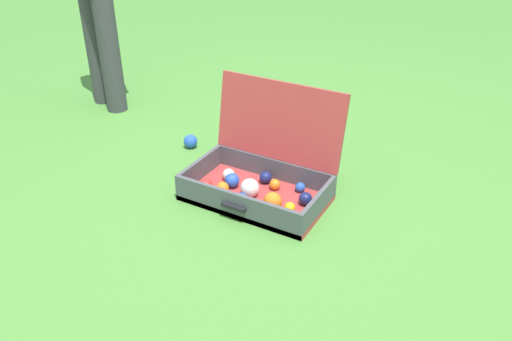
% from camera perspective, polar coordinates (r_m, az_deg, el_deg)
% --- Properties ---
extents(ground_plane, '(16.00, 16.00, 0.00)m').
position_cam_1_polar(ground_plane, '(2.22, -1.40, -3.89)').
color(ground_plane, '#4C8C38').
extents(open_suitcase, '(0.61, 0.45, 0.47)m').
position_cam_1_polar(open_suitcase, '(2.24, 0.60, -0.36)').
color(open_suitcase, '#B23838').
rests_on(open_suitcase, ground).
extents(stray_ball_on_grass, '(0.07, 0.07, 0.07)m').
position_cam_1_polar(stray_ball_on_grass, '(2.69, -7.33, 3.25)').
color(stray_ball_on_grass, blue).
rests_on(stray_ball_on_grass, ground).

